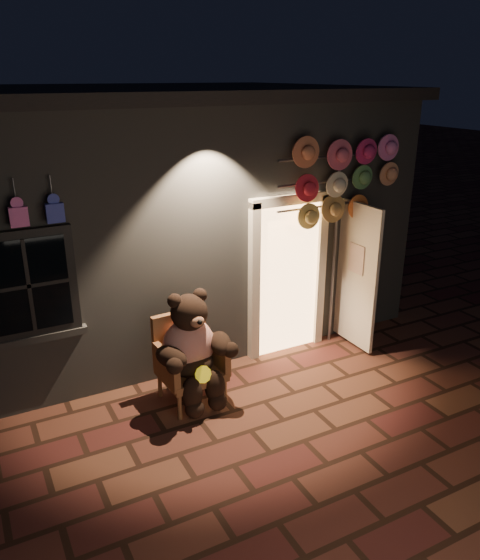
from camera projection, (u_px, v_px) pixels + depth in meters
ground at (251, 431)px, 5.93m from camera, size 60.00×60.00×0.00m
shop_building at (130, 202)px, 8.62m from camera, size 7.30×5.95×3.51m
wicker_armchair at (188, 358)px, 6.38m from camera, size 0.76×0.69×1.04m
teddy_bear at (192, 349)px, 6.20m from camera, size 0.99×0.79×1.36m
hat_rack at (345, 181)px, 7.06m from camera, size 1.85×0.22×2.88m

